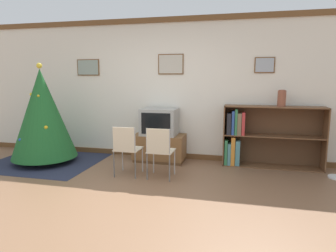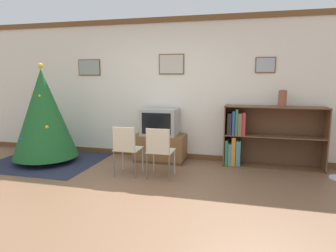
{
  "view_description": "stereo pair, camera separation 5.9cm",
  "coord_description": "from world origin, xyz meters",
  "px_view_note": "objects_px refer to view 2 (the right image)",
  "views": [
    {
      "loc": [
        1.41,
        -3.4,
        1.59
      ],
      "look_at": [
        0.28,
        1.25,
        0.81
      ],
      "focal_mm": 32.0,
      "sensor_mm": 36.0,
      "label": 1
    },
    {
      "loc": [
        1.46,
        -3.39,
        1.59
      ],
      "look_at": [
        0.28,
        1.25,
        0.81
      ],
      "focal_mm": 32.0,
      "sensor_mm": 36.0,
      "label": 2
    }
  ],
  "objects_px": {
    "television": "(160,122)",
    "folding_chair_right": "(159,150)",
    "vase": "(282,98)",
    "folding_chair_left": "(126,148)",
    "tv_console": "(160,148)",
    "bookshelf": "(256,138)",
    "christmas_tree": "(44,114)"
  },
  "relations": [
    {
      "from": "television",
      "to": "folding_chair_right",
      "type": "distance_m",
      "value": 1.07
    },
    {
      "from": "vase",
      "to": "television",
      "type": "bearing_deg",
      "value": -178.76
    },
    {
      "from": "television",
      "to": "vase",
      "type": "height_order",
      "value": "vase"
    },
    {
      "from": "vase",
      "to": "folding_chair_left",
      "type": "bearing_deg",
      "value": -156.78
    },
    {
      "from": "tv_console",
      "to": "vase",
      "type": "distance_m",
      "value": 2.37
    },
    {
      "from": "television",
      "to": "bookshelf",
      "type": "relative_size",
      "value": 0.39
    },
    {
      "from": "folding_chair_left",
      "to": "vase",
      "type": "height_order",
      "value": "vase"
    },
    {
      "from": "folding_chair_left",
      "to": "vase",
      "type": "distance_m",
      "value": 2.75
    },
    {
      "from": "television",
      "to": "christmas_tree",
      "type": "bearing_deg",
      "value": -163.72
    },
    {
      "from": "folding_chair_left",
      "to": "folding_chair_right",
      "type": "height_order",
      "value": "same"
    },
    {
      "from": "tv_console",
      "to": "television",
      "type": "height_order",
      "value": "television"
    },
    {
      "from": "tv_console",
      "to": "bookshelf",
      "type": "relative_size",
      "value": 0.56
    },
    {
      "from": "television",
      "to": "folding_chair_right",
      "type": "height_order",
      "value": "television"
    },
    {
      "from": "folding_chair_right",
      "to": "bookshelf",
      "type": "relative_size",
      "value": 0.48
    },
    {
      "from": "vase",
      "to": "bookshelf",
      "type": "bearing_deg",
      "value": 172.34
    },
    {
      "from": "tv_console",
      "to": "folding_chair_left",
      "type": "bearing_deg",
      "value": -105.51
    },
    {
      "from": "bookshelf",
      "to": "christmas_tree",
      "type": "bearing_deg",
      "value": -169.57
    },
    {
      "from": "folding_chair_left",
      "to": "television",
      "type": "bearing_deg",
      "value": 74.45
    },
    {
      "from": "folding_chair_right",
      "to": "vase",
      "type": "relative_size",
      "value": 2.87
    },
    {
      "from": "tv_console",
      "to": "folding_chair_left",
      "type": "xyz_separation_m",
      "value": [
        -0.28,
        -1.0,
        0.22
      ]
    },
    {
      "from": "folding_chair_left",
      "to": "christmas_tree",
      "type": "bearing_deg",
      "value": 167.64
    },
    {
      "from": "television",
      "to": "tv_console",
      "type": "bearing_deg",
      "value": 90.0
    },
    {
      "from": "folding_chair_right",
      "to": "tv_console",
      "type": "bearing_deg",
      "value": 105.51
    },
    {
      "from": "tv_console",
      "to": "bookshelf",
      "type": "height_order",
      "value": "bookshelf"
    },
    {
      "from": "bookshelf",
      "to": "tv_console",
      "type": "bearing_deg",
      "value": -176.83
    },
    {
      "from": "folding_chair_right",
      "to": "vase",
      "type": "distance_m",
      "value": 2.28
    },
    {
      "from": "christmas_tree",
      "to": "bookshelf",
      "type": "bearing_deg",
      "value": 10.43
    },
    {
      "from": "tv_console",
      "to": "folding_chair_right",
      "type": "xyz_separation_m",
      "value": [
        0.28,
        -1.0,
        0.22
      ]
    },
    {
      "from": "television",
      "to": "bookshelf",
      "type": "bearing_deg",
      "value": 3.26
    },
    {
      "from": "television",
      "to": "bookshelf",
      "type": "height_order",
      "value": "bookshelf"
    },
    {
      "from": "bookshelf",
      "to": "vase",
      "type": "relative_size",
      "value": 5.97
    },
    {
      "from": "tv_console",
      "to": "folding_chair_right",
      "type": "bearing_deg",
      "value": -74.49
    }
  ]
}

